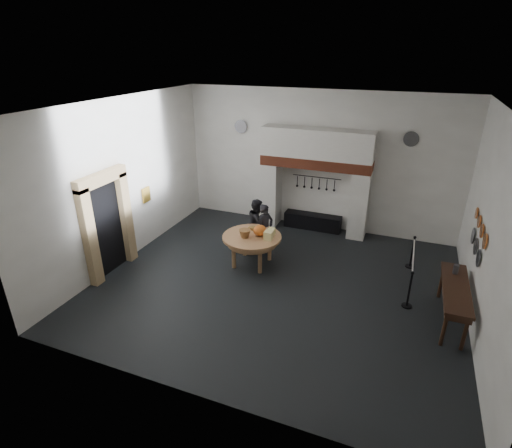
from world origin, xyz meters
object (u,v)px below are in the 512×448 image
at_px(barrier_post_near, 409,290).
at_px(work_table, 252,237).
at_px(visitor_far, 257,223).
at_px(visitor_near, 265,229).
at_px(iron_range, 313,221).
at_px(side_table, 456,288).
at_px(barrier_post_far, 412,253).

bearing_deg(barrier_post_near, work_table, 172.48).
height_order(visitor_far, barrier_post_near, visitor_far).
distance_m(visitor_near, barrier_post_near, 4.30).
bearing_deg(work_table, visitor_near, 81.11).
distance_m(iron_range, side_table, 5.61).
bearing_deg(side_table, barrier_post_near, 166.01).
relative_size(side_table, barrier_post_far, 2.44).
height_order(side_table, barrier_post_far, same).
relative_size(visitor_near, barrier_post_near, 1.71).
xyz_separation_m(iron_range, visitor_near, (-0.89, -2.25, 0.52)).
height_order(iron_range, barrier_post_near, barrier_post_near).
height_order(iron_range, side_table, side_table).
bearing_deg(work_table, side_table, -8.69).
distance_m(iron_range, visitor_far, 2.31).
height_order(work_table, visitor_near, visitor_near).
xyz_separation_m(visitor_far, barrier_post_far, (4.48, 0.30, -0.30)).
bearing_deg(barrier_post_far, work_table, -160.99).
bearing_deg(side_table, iron_range, 137.35).
xyz_separation_m(barrier_post_near, barrier_post_far, (0.00, 2.00, 0.00)).
distance_m(visitor_near, side_table, 5.22).
distance_m(barrier_post_near, barrier_post_far, 2.00).
height_order(visitor_near, side_table, visitor_near).
bearing_deg(visitor_far, work_table, -178.65).
relative_size(visitor_far, side_table, 0.69).
height_order(visitor_near, visitor_far, visitor_near).
bearing_deg(visitor_near, barrier_post_near, -81.21).
xyz_separation_m(visitor_near, barrier_post_far, (4.08, 0.70, -0.32)).
bearing_deg(iron_range, barrier_post_near, -48.03).
height_order(visitor_near, barrier_post_near, visitor_near).
bearing_deg(visitor_near, iron_range, 4.93).
height_order(barrier_post_near, barrier_post_far, same).
distance_m(visitor_far, barrier_post_far, 4.50).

